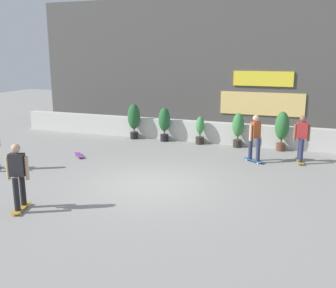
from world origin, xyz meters
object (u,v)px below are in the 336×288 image
object	(u,v)px
potted_plant_0	(134,118)
potted_plant_1	(164,122)
potted_plant_2	(200,130)
skater_foreground	(255,136)
potted_plant_3	(238,128)
skater_by_wall_left	(18,174)
skateboard_near_camera	(79,155)
potted_plant_4	(282,128)
skater_far_left	(301,137)

from	to	relation	value
potted_plant_0	potted_plant_1	bearing A→B (deg)	-0.00
potted_plant_2	skater_foreground	size ratio (longest dim) A/B	0.70
skater_foreground	potted_plant_3	bearing A→B (deg)	115.12
potted_plant_1	potted_plant_3	distance (m)	3.22
potted_plant_0	skater_by_wall_left	bearing A→B (deg)	-84.30
skater_by_wall_left	skateboard_near_camera	size ratio (longest dim) A/B	2.38
potted_plant_4	potted_plant_0	bearing A→B (deg)	180.00
skater_foreground	potted_plant_0	bearing A→B (deg)	160.17
potted_plant_0	skater_by_wall_left	xyz separation A→B (m)	(0.84, -8.45, 0.01)
potted_plant_0	potted_plant_3	distance (m)	4.69
potted_plant_1	skater_far_left	size ratio (longest dim) A/B	0.88
potted_plant_1	potted_plant_4	world-z (taller)	potted_plant_4
potted_plant_3	skater_foreground	size ratio (longest dim) A/B	0.84
potted_plant_2	skater_foreground	bearing A→B (deg)	-38.42
potted_plant_1	skater_foreground	bearing A→B (deg)	-25.96
potted_plant_3	skater_by_wall_left	size ratio (longest dim) A/B	0.84
potted_plant_2	potted_plant_4	distance (m)	3.35
potted_plant_3	skateboard_near_camera	bearing A→B (deg)	-146.05
skateboard_near_camera	potted_plant_3	bearing A→B (deg)	33.95
potted_plant_3	potted_plant_4	bearing A→B (deg)	0.00
potted_plant_3	potted_plant_4	xyz separation A→B (m)	(1.73, 0.00, 0.11)
potted_plant_3	skateboard_near_camera	world-z (taller)	potted_plant_3
skater_foreground	skater_far_left	distance (m)	1.61
potted_plant_2	potted_plant_4	xyz separation A→B (m)	(3.34, -0.00, 0.30)
potted_plant_0	skater_foreground	distance (m)	6.00
potted_plant_0	potted_plant_1	size ratio (longest dim) A/B	1.07
potted_plant_4	skateboard_near_camera	world-z (taller)	potted_plant_4
potted_plant_1	potted_plant_3	world-z (taller)	potted_plant_1
potted_plant_4	skater_by_wall_left	bearing A→B (deg)	-123.41
potted_plant_2	skater_far_left	bearing A→B (deg)	-21.17
skateboard_near_camera	skater_by_wall_left	bearing A→B (deg)	-73.32
skater_by_wall_left	skater_far_left	size ratio (longest dim) A/B	1.00
potted_plant_2	potted_plant_3	size ratio (longest dim) A/B	0.83
potted_plant_1	skater_foreground	distance (m)	4.65
potted_plant_1	skater_foreground	world-z (taller)	skater_foreground
potted_plant_0	potted_plant_1	xyz separation A→B (m)	(1.46, -0.00, -0.07)
potted_plant_1	potted_plant_2	bearing A→B (deg)	0.00
potted_plant_1	potted_plant_0	bearing A→B (deg)	180.00
potted_plant_0	skater_by_wall_left	distance (m)	8.49
potted_plant_1	potted_plant_4	size ratio (longest dim) A/B	0.95
potted_plant_1	skater_by_wall_left	world-z (taller)	skater_by_wall_left
potted_plant_4	potted_plant_3	bearing A→B (deg)	180.00
potted_plant_0	potted_plant_4	distance (m)	6.41
potted_plant_3	skater_by_wall_left	xyz separation A→B (m)	(-3.84, -8.45, 0.13)
potted_plant_2	skater_by_wall_left	distance (m)	8.74
skater_by_wall_left	skateboard_near_camera	xyz separation A→B (m)	(-1.46, 4.88, -0.88)
potted_plant_0	potted_plant_3	xyz separation A→B (m)	(4.69, 0.00, -0.12)
skateboard_near_camera	skater_far_left	bearing A→B (deg)	14.23
potted_plant_1	skater_by_wall_left	distance (m)	8.47
potted_plant_2	skater_foreground	xyz separation A→B (m)	(2.56, -2.03, 0.32)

